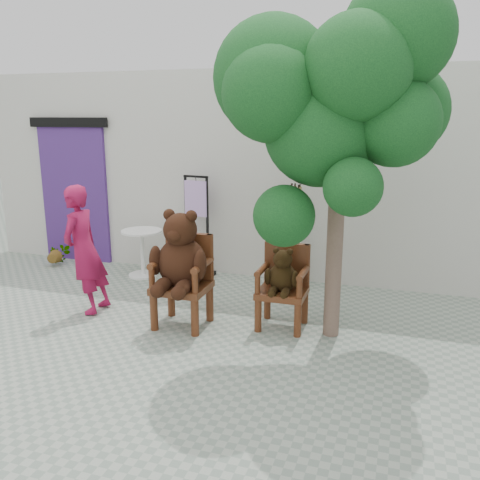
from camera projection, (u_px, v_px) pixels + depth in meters
The scene contains 11 objects.
ground_plane at pixel (179, 349), 5.28m from camera, with size 60.00×60.00×0.00m, color gray.
back_wall at pixel (261, 173), 7.78m from camera, with size 9.00×1.00×3.00m, color beige.
doorway at pixel (75, 190), 8.27m from camera, with size 1.40×0.11×2.33m.
chair_big at pixel (181, 262), 5.70m from camera, with size 0.67×0.71×1.36m.
chair_small at pixel (283, 279), 5.72m from camera, with size 0.54×0.51×0.94m.
person at pixel (84, 250), 6.13m from camera, with size 0.57×0.37×1.56m, color maroon.
cafe_table at pixel (142, 248), 7.56m from camera, with size 0.60×0.60×0.70m.
display_stand at pixel (197, 238), 7.53m from camera, with size 0.49×0.40×1.51m.
stool_bucket at pixel (292, 242), 7.09m from camera, with size 0.32×0.32×1.45m.
tree at pixel (335, 97), 4.81m from camera, with size 2.28×1.93×3.57m.
potted_plant at pixel (57, 254), 8.19m from camera, with size 0.33×0.29×0.37m, color #0E3416.
Camera 1 is at (2.10, -4.42, 2.37)m, focal length 38.00 mm.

